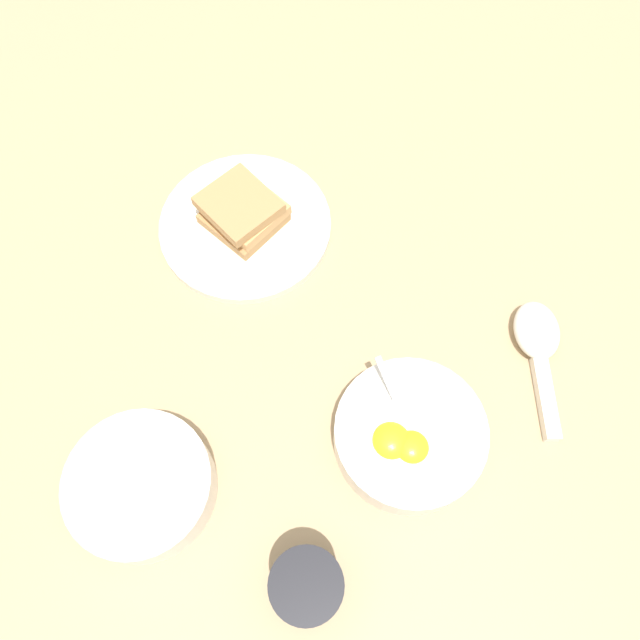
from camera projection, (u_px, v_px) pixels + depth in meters
The scene contains 7 objects.
ground_plane at pixel (352, 363), 0.74m from camera, with size 3.00×3.00×0.00m, color tan.
egg_bowl at pixel (409, 436), 0.68m from camera, with size 0.17×0.17×0.07m.
toast_plate at pixel (245, 226), 0.82m from camera, with size 0.22×0.22×0.01m.
toast_sandwich at pixel (242, 211), 0.79m from camera, with size 0.12×0.12×0.05m.
soup_spoon at pixel (538, 341), 0.74m from camera, with size 0.07×0.17×0.03m.
congee_bowl at pixel (141, 485), 0.66m from camera, with size 0.15×0.15×0.05m.
drinking_cup at pixel (308, 587), 0.60m from camera, with size 0.07×0.07×0.09m.
Camera 1 is at (0.02, -0.26, 0.70)m, focal length 35.00 mm.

